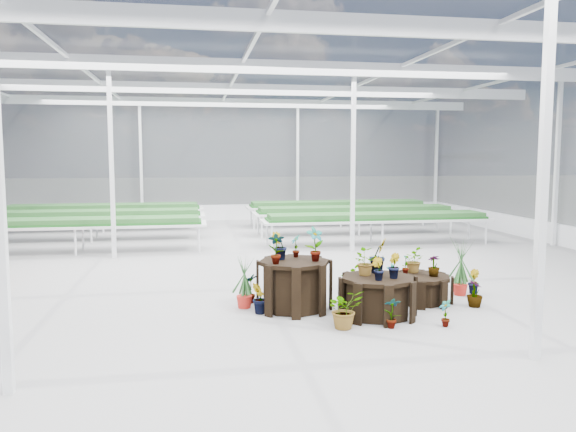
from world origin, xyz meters
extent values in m
plane|color=gray|center=(0.00, 0.00, 0.00)|extent=(24.00, 24.00, 0.00)
cylinder|color=black|center=(0.50, -1.31, 0.40)|extent=(1.32, 1.32, 0.80)
cylinder|color=black|center=(1.70, -1.91, 0.31)|extent=(1.24, 1.24, 0.62)
cylinder|color=black|center=(2.70, -1.21, 0.23)|extent=(1.34, 1.34, 0.46)
imported|color=#245024|center=(0.27, -1.21, 1.03)|extent=(0.25, 0.21, 0.45)
imported|color=#245024|center=(0.82, -1.44, 1.08)|extent=(0.34, 0.28, 0.55)
imported|color=#245024|center=(0.58, -1.02, 0.99)|extent=(0.14, 0.20, 0.38)
imported|color=#245024|center=(0.18, -1.55, 1.05)|extent=(0.28, 0.22, 0.49)
imported|color=#245024|center=(1.52, -1.75, 0.83)|extent=(0.47, 0.49, 0.41)
imported|color=#245024|center=(1.90, -2.03, 0.81)|extent=(0.19, 0.23, 0.38)
imported|color=#245024|center=(1.81, -1.62, 0.90)|extent=(0.40, 0.38, 0.56)
imported|color=#245024|center=(1.62, -2.13, 0.79)|extent=(0.23, 0.24, 0.34)
imported|color=#245024|center=(2.48, -1.07, 0.64)|extent=(0.19, 0.22, 0.36)
imported|color=#245024|center=(2.89, -1.30, 0.64)|extent=(0.20, 0.20, 0.36)
imported|color=#245024|center=(2.66, -0.94, 0.67)|extent=(0.40, 0.44, 0.43)
imported|color=#245024|center=(-0.07, -1.49, 0.26)|extent=(0.25, 0.30, 0.51)
imported|color=#245024|center=(-0.15, -0.78, 0.26)|extent=(0.33, 0.31, 0.51)
imported|color=#245024|center=(1.04, -2.42, 0.28)|extent=(0.59, 0.54, 0.57)
imported|color=#245024|center=(1.71, -2.53, 0.23)|extent=(0.24, 0.17, 0.46)
imported|color=#245024|center=(2.50, -2.58, 0.20)|extent=(0.16, 0.22, 0.40)
imported|color=#245024|center=(3.46, -1.65, 0.23)|extent=(0.30, 0.30, 0.46)
imported|color=#245024|center=(3.88, -0.78, 0.22)|extent=(0.23, 0.27, 0.44)
imported|color=#245024|center=(2.56, -0.26, 0.24)|extent=(0.27, 0.19, 0.48)
imported|color=#245024|center=(1.73, -0.32, 0.24)|extent=(0.44, 0.49, 0.49)
imported|color=#245024|center=(0.54, -0.33, 0.29)|extent=(0.38, 0.33, 0.59)
camera|label=1|loc=(-1.07, -10.02, 2.45)|focal=35.00mm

